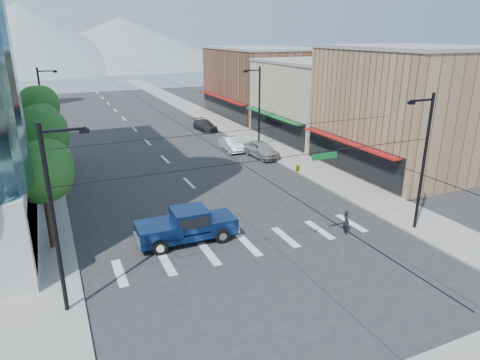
{
  "coord_description": "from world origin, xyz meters",
  "views": [
    {
      "loc": [
        -10.4,
        -19.73,
        12.41
      ],
      "look_at": [
        0.8,
        5.02,
        3.0
      ],
      "focal_mm": 32.0,
      "sensor_mm": 36.0,
      "label": 1
    }
  ],
  "objects_px": {
    "pedestrian": "(346,222)",
    "parked_car_near": "(261,149)",
    "pickup_truck": "(186,225)",
    "parked_car_far": "(205,125)",
    "parked_car_mid": "(231,144)"
  },
  "relations": [
    {
      "from": "parked_car_mid",
      "to": "parked_car_near",
      "type": "bearing_deg",
      "value": -62.55
    },
    {
      "from": "pickup_truck",
      "to": "parked_car_far",
      "type": "bearing_deg",
      "value": 69.46
    },
    {
      "from": "parked_car_near",
      "to": "parked_car_far",
      "type": "xyz_separation_m",
      "value": [
        -0.94,
        14.69,
        -0.16
      ]
    },
    {
      "from": "parked_car_mid",
      "to": "parked_car_far",
      "type": "relative_size",
      "value": 0.93
    },
    {
      "from": "pedestrian",
      "to": "parked_car_near",
      "type": "relative_size",
      "value": 0.32
    },
    {
      "from": "pedestrian",
      "to": "parked_car_near",
      "type": "height_order",
      "value": "parked_car_near"
    },
    {
      "from": "pedestrian",
      "to": "pickup_truck",
      "type": "bearing_deg",
      "value": 83.03
    },
    {
      "from": "pedestrian",
      "to": "parked_car_near",
      "type": "xyz_separation_m",
      "value": [
        3.16,
        18.21,
        0.05
      ]
    },
    {
      "from": "pickup_truck",
      "to": "parked_car_mid",
      "type": "bearing_deg",
      "value": 60.87
    },
    {
      "from": "pickup_truck",
      "to": "parked_car_near",
      "type": "bearing_deg",
      "value": 50.7
    },
    {
      "from": "pickup_truck",
      "to": "parked_car_far",
      "type": "xyz_separation_m",
      "value": [
        11.97,
        29.69,
        -0.41
      ]
    },
    {
      "from": "pedestrian",
      "to": "parked_car_far",
      "type": "distance_m",
      "value": 32.97
    },
    {
      "from": "pedestrian",
      "to": "parked_car_far",
      "type": "height_order",
      "value": "pedestrian"
    },
    {
      "from": "pickup_truck",
      "to": "parked_car_mid",
      "type": "relative_size",
      "value": 1.42
    },
    {
      "from": "pedestrian",
      "to": "parked_car_near",
      "type": "bearing_deg",
      "value": 1.43
    }
  ]
}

